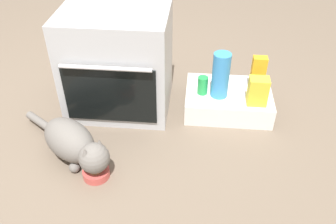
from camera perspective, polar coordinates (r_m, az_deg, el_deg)
The scene contains 9 objects.
ground at distance 2.26m, azimuth -9.84°, elevation -4.04°, with size 8.00×8.00×0.00m, color #6B5B4C.
oven at distance 2.34m, azimuth -7.96°, elevation 7.90°, with size 0.66×0.56×0.67m.
pantry_cabinet at distance 2.45m, azimuth 9.46°, elevation 1.88°, with size 0.56×0.41×0.15m, color white.
food_bowl at distance 2.02m, azimuth -11.32°, elevation -9.33°, with size 0.15×0.15×0.08m.
cat at distance 2.08m, azimuth -14.75°, elevation -4.77°, with size 0.65×0.54×0.24m.
soda_can at distance 2.34m, azimuth 5.52°, elevation 4.23°, with size 0.07×0.07×0.12m, color green.
juice_carton at distance 2.40m, azimuth 14.07°, elevation 5.89°, with size 0.09×0.06×0.24m, color orange.
snack_bag at distance 2.28m, azimuth 14.06°, elevation 3.22°, with size 0.12×0.09×0.18m, color yellow.
water_bottle at distance 2.28m, azimuth 8.35°, elevation 5.77°, with size 0.11×0.11×0.30m, color #388CD1.
Camera 1 is at (0.54, -1.62, 1.48)m, focal length 38.46 mm.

